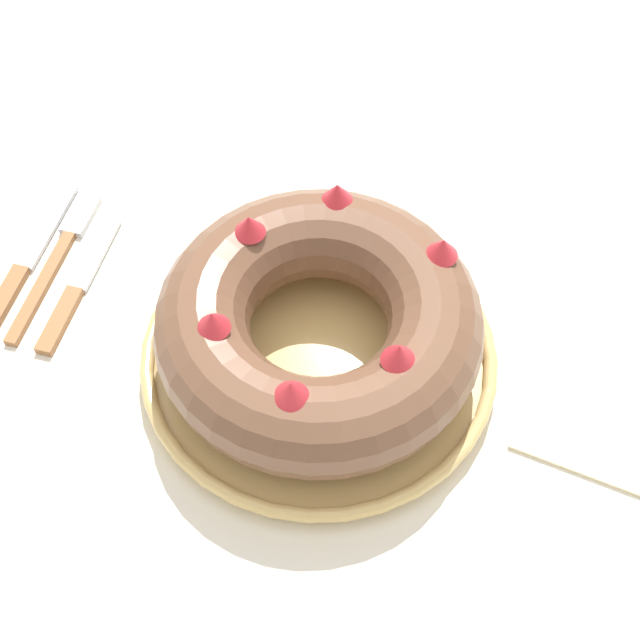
% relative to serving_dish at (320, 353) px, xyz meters
% --- Properties ---
extents(ground_plane, '(8.00, 8.00, 0.00)m').
position_rel_serving_dish_xyz_m(ground_plane, '(0.01, -0.00, -0.74)').
color(ground_plane, '#4C4742').
extents(dining_table, '(1.41, 1.25, 0.73)m').
position_rel_serving_dish_xyz_m(dining_table, '(0.01, -0.00, -0.08)').
color(dining_table, silver).
rests_on(dining_table, ground_plane).
extents(serving_dish, '(0.31, 0.31, 0.02)m').
position_rel_serving_dish_xyz_m(serving_dish, '(0.00, 0.00, 0.00)').
color(serving_dish, tan).
rests_on(serving_dish, dining_table).
extents(bundt_cake, '(0.27, 0.27, 0.10)m').
position_rel_serving_dish_xyz_m(bundt_cake, '(0.00, 0.00, 0.05)').
color(bundt_cake, brown).
rests_on(bundt_cake, serving_dish).
extents(fork, '(0.02, 0.19, 0.01)m').
position_rel_serving_dish_xyz_m(fork, '(-0.27, 0.05, -0.01)').
color(fork, '#936038').
rests_on(fork, dining_table).
extents(serving_knife, '(0.02, 0.20, 0.01)m').
position_rel_serving_dish_xyz_m(serving_knife, '(-0.30, 0.02, -0.01)').
color(serving_knife, '#936038').
rests_on(serving_knife, dining_table).
extents(cake_knife, '(0.02, 0.16, 0.01)m').
position_rel_serving_dish_xyz_m(cake_knife, '(-0.24, 0.01, -0.01)').
color(cake_knife, '#936038').
rests_on(cake_knife, dining_table).
extents(napkin, '(0.17, 0.13, 0.00)m').
position_rel_serving_dish_xyz_m(napkin, '(0.26, 0.00, -0.01)').
color(napkin, beige).
rests_on(napkin, dining_table).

